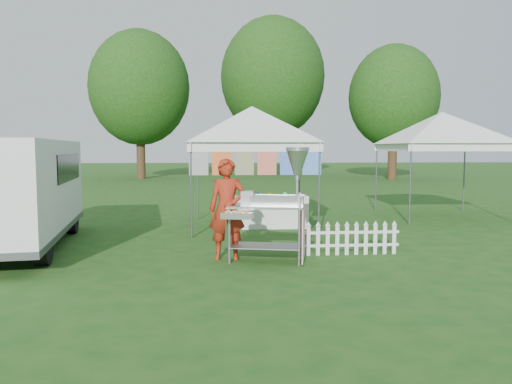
{
  "coord_description": "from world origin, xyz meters",
  "views": [
    {
      "loc": [
        -0.74,
        -8.88,
        1.96
      ],
      "look_at": [
        -0.07,
        0.98,
        1.1
      ],
      "focal_mm": 35.0,
      "sensor_mm": 36.0,
      "label": 1
    }
  ],
  "objects": [
    {
      "name": "donut_cart",
      "position": [
        0.22,
        -0.38,
        1.17
      ],
      "size": [
        1.56,
        0.97,
        1.99
      ],
      "rotation": [
        0.0,
        0.0,
        -0.2
      ],
      "color": "gray",
      "rests_on": "ground"
    },
    {
      "name": "canopy_main",
      "position": [
        0.0,
        3.49,
        2.99
      ],
      "size": [
        4.24,
        4.24,
        3.45
      ],
      "color": "#59595E",
      "rests_on": "ground"
    },
    {
      "name": "picket_fence",
      "position": [
        1.64,
        0.08,
        0.29
      ],
      "size": [
        1.8,
        0.07,
        0.56
      ],
      "rotation": [
        0.0,
        0.0,
        0.02
      ],
      "color": "white",
      "rests_on": "ground"
    },
    {
      "name": "tree_left",
      "position": [
        -6.0,
        24.0,
        5.83
      ],
      "size": [
        6.4,
        6.4,
        9.53
      ],
      "color": "#3C2916",
      "rests_on": "ground"
    },
    {
      "name": "tree_mid",
      "position": [
        3.0,
        28.0,
        7.14
      ],
      "size": [
        7.6,
        7.6,
        11.52
      ],
      "color": "#3C2916",
      "rests_on": "ground"
    },
    {
      "name": "cargo_van",
      "position": [
        -4.88,
        1.21,
        1.14
      ],
      "size": [
        2.75,
        5.35,
        2.12
      ],
      "rotation": [
        0.0,
        0.0,
        0.14
      ],
      "color": "white",
      "rests_on": "ground"
    },
    {
      "name": "canopy_right",
      "position": [
        5.5,
        5.0,
        2.99
      ],
      "size": [
        4.24,
        4.24,
        3.45
      ],
      "color": "#59595E",
      "rests_on": "ground"
    },
    {
      "name": "display_table",
      "position": [
        0.47,
        3.43,
        0.4
      ],
      "size": [
        1.8,
        0.7,
        0.8
      ],
      "primitive_type": "cube",
      "color": "white",
      "rests_on": "ground"
    },
    {
      "name": "vendor",
      "position": [
        -0.65,
        -0.13,
        0.89
      ],
      "size": [
        0.68,
        0.47,
        1.79
      ],
      "primitive_type": "imported",
      "rotation": [
        0.0,
        0.0,
        -0.07
      ],
      "color": "maroon",
      "rests_on": "ground"
    },
    {
      "name": "tree_right",
      "position": [
        10.0,
        22.0,
        5.18
      ],
      "size": [
        5.6,
        5.6,
        8.42
      ],
      "color": "#3C2916",
      "rests_on": "ground"
    },
    {
      "name": "ground",
      "position": [
        0.0,
        0.0,
        0.0
      ],
      "size": [
        120.0,
        120.0,
        0.0
      ],
      "primitive_type": "plane",
      "color": "#194B15",
      "rests_on": "ground"
    }
  ]
}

